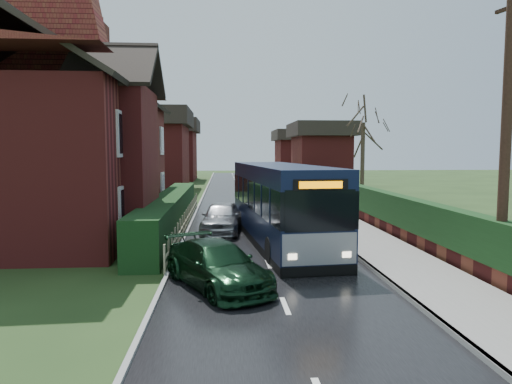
{
  "coord_description": "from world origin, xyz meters",
  "views": [
    {
      "loc": [
        -1.41,
        -16.23,
        3.6
      ],
      "look_at": [
        0.03,
        3.9,
        1.8
      ],
      "focal_mm": 32.0,
      "sensor_mm": 36.0,
      "label": 1
    }
  ],
  "objects": [
    {
      "name": "car_green",
      "position": [
        -1.6,
        -4.32,
        0.6
      ],
      "size": [
        3.37,
        4.43,
        1.2
      ],
      "primitive_type": "imported",
      "rotation": [
        0.0,
        0.0,
        0.47
      ],
      "color": "black",
      "rests_on": "ground"
    },
    {
      "name": "road",
      "position": [
        0.0,
        10.0,
        0.01
      ],
      "size": [
        6.0,
        100.0,
        0.02
      ],
      "primitive_type": "cube",
      "color": "black",
      "rests_on": "ground"
    },
    {
      "name": "pavement",
      "position": [
        4.25,
        10.0,
        0.07
      ],
      "size": [
        2.5,
        100.0,
        0.14
      ],
      "primitive_type": "cube",
      "color": "slate",
      "rests_on": "ground"
    },
    {
      "name": "ground",
      "position": [
        0.0,
        0.0,
        0.0
      ],
      "size": [
        140.0,
        140.0,
        0.0
      ],
      "primitive_type": "plane",
      "color": "#324E21",
      "rests_on": "ground"
    },
    {
      "name": "car_distant",
      "position": [
        2.0,
        41.84,
        0.72
      ],
      "size": [
        1.71,
        4.42,
        1.44
      ],
      "primitive_type": "imported",
      "rotation": [
        0.0,
        0.0,
        3.19
      ],
      "color": "black",
      "rests_on": "ground"
    },
    {
      "name": "right_wall_hedge",
      "position": [
        5.8,
        10.0,
        1.02
      ],
      "size": [
        0.6,
        50.0,
        1.8
      ],
      "color": "maroon",
      "rests_on": "ground"
    },
    {
      "name": "bus_stop_sign",
      "position": [
        3.2,
        5.87,
        1.7
      ],
      "size": [
        0.08,
        0.39,
        2.59
      ],
      "rotation": [
        0.0,
        0.0,
        0.07
      ],
      "color": "slate",
      "rests_on": "ground"
    },
    {
      "name": "brick_house",
      "position": [
        -8.73,
        4.78,
        4.38
      ],
      "size": [
        9.3,
        14.6,
        10.3
      ],
      "color": "maroon",
      "rests_on": "ground"
    },
    {
      "name": "car_silver",
      "position": [
        -1.5,
        3.85,
        0.69
      ],
      "size": [
        2.03,
        4.19,
        1.38
      ],
      "primitive_type": "imported",
      "rotation": [
        0.0,
        0.0,
        -0.1
      ],
      "color": "#BBBCC0",
      "rests_on": "ground"
    },
    {
      "name": "telegraph_pole",
      "position": [
        5.8,
        -5.0,
        3.92
      ],
      "size": [
        0.33,
        0.99,
        7.75
      ],
      "rotation": [
        0.0,
        0.0,
        0.25
      ],
      "color": "black",
      "rests_on": "ground"
    },
    {
      "name": "bus",
      "position": [
        0.8,
        1.35,
        1.53
      ],
      "size": [
        3.32,
        10.31,
        3.08
      ],
      "rotation": [
        0.0,
        0.0,
        0.1
      ],
      "color": "black",
      "rests_on": "ground"
    },
    {
      "name": "kerb_left",
      "position": [
        -3.05,
        10.0,
        0.05
      ],
      "size": [
        0.12,
        100.0,
        0.1
      ],
      "primitive_type": "cube",
      "color": "gray",
      "rests_on": "ground"
    },
    {
      "name": "tree_right_far",
      "position": [
        9.0,
        17.35,
        6.14
      ],
      "size": [
        4.25,
        4.25,
        8.21
      ],
      "color": "#392C22",
      "rests_on": "ground"
    },
    {
      "name": "kerb_right",
      "position": [
        3.05,
        10.0,
        0.07
      ],
      "size": [
        0.12,
        100.0,
        0.14
      ],
      "primitive_type": "cube",
      "color": "gray",
      "rests_on": "ground"
    },
    {
      "name": "tree_house_side",
      "position": [
        -8.44,
        18.0,
        6.77
      ],
      "size": [
        3.99,
        3.99,
        9.06
      ],
      "color": "#372D20",
      "rests_on": "ground"
    },
    {
      "name": "picket_fence",
      "position": [
        -3.15,
        5.0,
        0.45
      ],
      "size": [
        0.1,
        16.0,
        0.9
      ],
      "primitive_type": null,
      "color": "#9B9269",
      "rests_on": "ground"
    },
    {
      "name": "front_hedge",
      "position": [
        -3.9,
        5.0,
        0.8
      ],
      "size": [
        1.2,
        16.0,
        1.6
      ],
      "primitive_type": "cube",
      "color": "black",
      "rests_on": "ground"
    }
  ]
}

